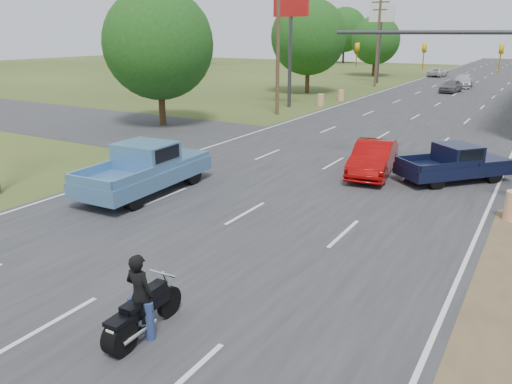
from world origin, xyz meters
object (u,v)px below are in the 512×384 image
Objects in this scene: rider at (140,299)px; distant_car_white at (438,72)px; blue_pickup at (147,167)px; distant_car_silver at (463,81)px; navy_pickup at (457,163)px; red_convertible at (373,159)px; distant_car_grey at (451,86)px; motorcycle at (139,316)px.

rider is 69.37m from distant_car_white.
blue_pickup reaches higher than distant_car_silver.
navy_pickup is 1.10× the size of distant_car_white.
red_convertible is 0.75× the size of blue_pickup.
rider is at bearing -89.83° from distant_car_silver.
distant_car_grey is (-2.77, 49.25, -0.21)m from rider.
rider is 55.33m from distant_car_silver.
navy_pickup is (3.29, 0.93, 0.05)m from red_convertible.
distant_car_grey is 20.36m from distant_car_white.
motorcycle is (-0.20, -14.37, -0.23)m from red_convertible.
distant_car_grey is at bearing 91.30° from motorcycle.
rider is 0.29× the size of blue_pickup.
distant_car_silver is at bearing 90.70° from motorcycle.
distant_car_grey is 0.81× the size of distant_car_silver.
motorcycle is at bearing 102.66° from distant_car_white.
motorcycle is 49.38m from distant_car_grey.
motorcycle is at bearing -61.34° from navy_pickup.
motorcycle is 0.46× the size of distant_car_silver.
distant_car_silver is (0.24, 6.03, 0.04)m from distant_car_grey.
red_convertible is at bearing 42.15° from blue_pickup.
navy_pickup reaches higher than distant_car_silver.
blue_pickup reaches higher than distant_car_white.
distant_car_silver is (-2.73, 40.97, -0.04)m from red_convertible.
distant_car_white is (-8.24, 54.60, -0.14)m from red_convertible.
red_convertible is 9.64m from blue_pickup.
distant_car_white is at bearing 109.58° from distant_car_silver.
blue_pickup reaches higher than red_convertible.
distant_car_grey is at bearing 82.29° from blue_pickup.
distant_car_grey reaches higher than distant_car_white.
navy_pickup is 34.58m from distant_car_grey.
motorcycle is 15.70m from navy_pickup.
motorcycle is 0.57× the size of distant_car_grey.
rider reaches higher than red_convertible.
distant_car_grey is at bearing -94.72° from distant_car_silver.
blue_pickup reaches higher than motorcycle.
navy_pickup reaches higher than red_convertible.
blue_pickup is 1.24× the size of distant_car_silver.
red_convertible is 0.95× the size of navy_pickup.
navy_pickup is (3.49, 15.24, -0.09)m from rider.
navy_pickup is (3.49, 15.30, 0.28)m from motorcycle.
distant_car_white is at bearing 143.64° from navy_pickup.
distant_car_grey is (-2.97, 34.94, -0.07)m from red_convertible.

